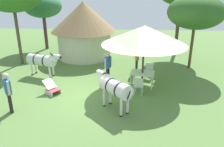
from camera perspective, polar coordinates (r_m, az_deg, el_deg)
ground_plane at (r=11.02m, az=-4.52°, el=-5.68°), size 36.00×36.00×0.00m
thatched_hut at (r=16.66m, az=-7.15°, el=11.49°), size 4.71×4.71×4.01m
shade_umbrella at (r=11.40m, az=8.22°, el=9.61°), size 4.30×4.30×3.20m
patio_dining_table at (r=11.98m, az=7.70°, el=-0.14°), size 1.37×1.15×0.74m
patio_chair_east_end at (r=10.99m, az=6.75°, el=-2.86°), size 0.52×0.51×0.90m
patio_chair_west_end at (r=13.04m, az=9.33°, el=0.96°), size 0.57×0.56×0.90m
guest_beside_umbrella at (r=12.17m, az=-1.08°, el=2.25°), size 0.38×0.56×1.70m
guest_behind_table at (r=13.65m, az=6.32°, el=4.29°), size 0.25×0.61×1.72m
standing_watcher at (r=10.12m, az=-24.88°, el=-3.64°), size 0.46×0.52×1.76m
striped_lounge_chair at (r=11.55m, az=-15.01°, el=-3.66°), size 0.95×0.89×0.66m
zebra_nearest_camera at (r=9.42m, az=0.69°, el=-3.56°), size 1.64×1.72×1.57m
zebra_by_umbrella at (r=13.75m, az=-17.26°, el=3.17°), size 2.27×1.11×1.47m
acacia_tree_behind_hut at (r=14.80m, az=20.50°, el=14.33°), size 3.39×3.39×4.56m
acacia_tree_left_background at (r=19.60m, az=-17.13°, el=15.90°), size 3.03×3.03×4.40m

